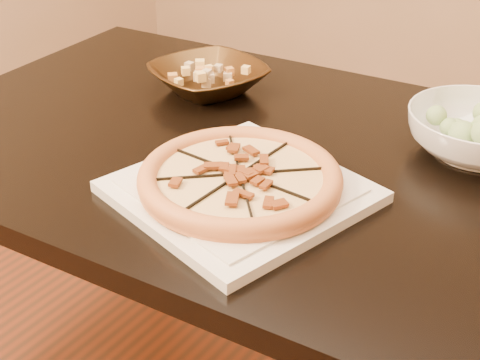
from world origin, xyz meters
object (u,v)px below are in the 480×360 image
Objects in this scene: dining_table at (251,197)px; bronze_bowl at (208,78)px; salad_bowl at (479,133)px; pizza at (240,178)px; plate at (240,191)px.

bronze_bowl reaches higher than dining_table.
dining_table is 5.44× the size of salad_bowl.
dining_table is 5.95× the size of bronze_bowl.
dining_table is at bearing -35.41° from bronze_bowl.
salad_bowl is (0.25, 0.35, 0.00)m from pizza.
pizza is 1.27× the size of salad_bowl.
dining_table is 4.27× the size of pizza.
bronze_bowl is (-0.20, 0.15, 0.14)m from dining_table.
bronze_bowl is at bearing 133.46° from plate.
salad_bowl is at bearing 4.23° from bronze_bowl.
plate is at bearing -126.07° from salad_bowl.
pizza is at bearing -61.73° from dining_table.
bronze_bowl is 0.55m from salad_bowl.
salad_bowl reaches higher than pizza.
dining_table is 0.24m from pizza.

